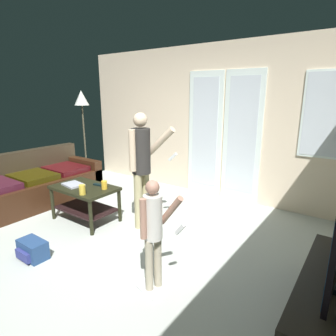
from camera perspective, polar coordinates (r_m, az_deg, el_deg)
The scene contains 14 objects.
ground_plane at distance 3.66m, azimuth -11.53°, elevation -14.76°, with size 5.31×4.73×0.02m, color #B3BAB1.
wall_back_with_doors at distance 5.03m, azimuth 8.32°, elevation 8.93°, with size 5.31×0.09×2.61m.
leather_couch at distance 5.19m, azimuth -25.71°, elevation -3.36°, with size 0.93×2.15×0.83m.
coffee_table at distance 4.20m, azimuth -16.38°, elevation -5.43°, with size 0.91×0.58×0.51m.
tv_stand at distance 2.70m, azimuth 29.68°, elevation -22.76°, with size 0.44×1.45×0.43m.
person_adult at distance 3.72m, azimuth -5.29°, elevation 1.50°, with size 0.57×0.43×1.54m.
person_child at distance 2.56m, azimuth -2.90°, elevation -11.69°, with size 0.37×0.29×1.06m.
floor_lamp at distance 5.99m, azimuth -16.96°, elevation 12.04°, with size 0.28×0.28×1.84m.
backpack at distance 3.59m, azimuth -25.68°, elevation -14.60°, with size 0.34×0.23×0.21m.
loose_keyboard at distance 2.91m, azimuth -4.76°, elevation -22.57°, with size 0.46×0.23×0.02m.
laptop_closed at distance 4.26m, azimuth -18.56°, elevation -3.18°, with size 0.30×0.22×0.02m, color #ADB1C1.
cup_near_edge at distance 3.83m, azimuth -16.90°, elevation -4.21°, with size 0.08×0.08×0.13m, color gold.
cup_by_laptop at distance 3.97m, azimuth -12.72°, elevation -3.36°, with size 0.08×0.08×0.12m, color gold.
tv_remote_black at distance 4.15m, azimuth -13.80°, elevation -3.32°, with size 0.17×0.05×0.02m, color black.
Camera 1 is at (2.39, -2.11, 1.77)m, focal length 30.24 mm.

